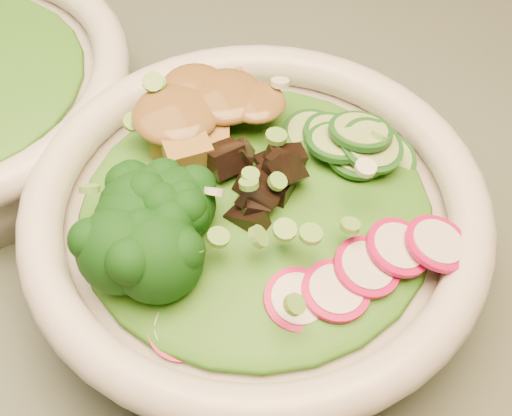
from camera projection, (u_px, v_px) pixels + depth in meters
name	position (u px, v px, depth m)	size (l,w,h in m)	color
dining_table	(498.00, 270.00, 0.64)	(1.20, 0.80, 0.75)	black
salad_bowl	(256.00, 228.00, 0.47)	(0.30, 0.30, 0.08)	beige
lettuce_bed	(256.00, 207.00, 0.45)	(0.23, 0.23, 0.03)	#236916
broccoli_florets	(159.00, 243.00, 0.42)	(0.09, 0.08, 0.05)	black
radish_slices	(331.00, 283.00, 0.41)	(0.12, 0.04, 0.02)	#B40D48
cucumber_slices	(349.00, 147.00, 0.47)	(0.08, 0.08, 0.04)	#97B967
mushroom_heap	(244.00, 177.00, 0.45)	(0.08, 0.08, 0.04)	black
tofu_cubes	(200.00, 125.00, 0.48)	(0.10, 0.07, 0.04)	olive
peanut_sauce	(199.00, 109.00, 0.47)	(0.08, 0.06, 0.02)	brown
scallion_garnish	(256.00, 179.00, 0.43)	(0.21, 0.21, 0.03)	#5F9D37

